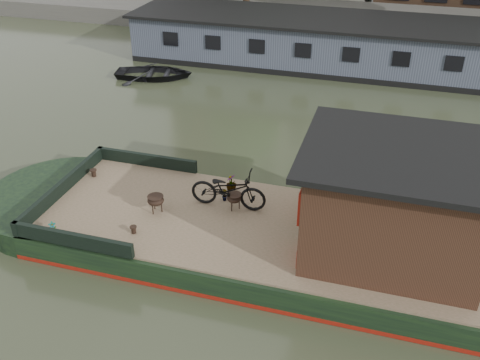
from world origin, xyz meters
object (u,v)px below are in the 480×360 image
(bicycle, at_px, (228,189))
(brazier_rear, at_px, (156,204))
(cabin, at_px, (395,201))
(dinghy, at_px, (154,70))
(brazier_front, at_px, (234,201))

(bicycle, relative_size, brazier_rear, 4.23)
(cabin, height_order, dinghy, cabin)
(cabin, distance_m, brazier_rear, 5.55)
(cabin, height_order, brazier_rear, cabin)
(bicycle, height_order, brazier_rear, bicycle)
(brazier_front, distance_m, brazier_rear, 1.89)
(brazier_rear, distance_m, dinghy, 11.41)
(cabin, distance_m, bicycle, 3.96)
(brazier_front, bearing_deg, brazier_rear, -159.48)
(bicycle, relative_size, brazier_front, 4.48)
(brazier_front, bearing_deg, bicycle, 160.37)
(bicycle, xyz_separation_m, brazier_front, (0.17, -0.06, -0.28))
(cabin, bearing_deg, bicycle, 171.37)
(brazier_rear, xyz_separation_m, dinghy, (-4.81, 10.33, -0.53))
(cabin, distance_m, dinghy, 14.54)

